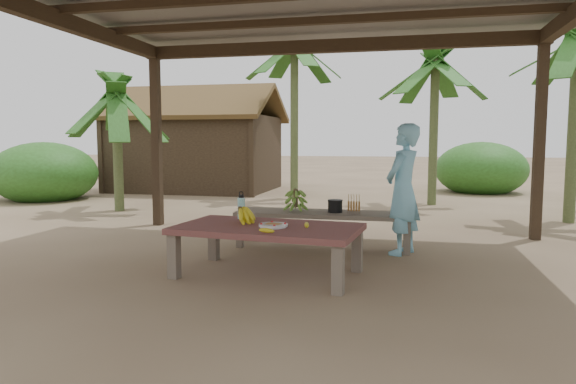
% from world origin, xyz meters
% --- Properties ---
extents(ground, '(80.00, 80.00, 0.00)m').
position_xyz_m(ground, '(0.00, 0.00, 0.00)').
color(ground, brown).
rests_on(ground, ground).
extents(work_table, '(1.90, 1.19, 0.50)m').
position_xyz_m(work_table, '(-0.28, -0.31, 0.43)').
color(work_table, brown).
rests_on(work_table, ground).
extents(bench, '(2.21, 0.62, 0.45)m').
position_xyz_m(bench, '(0.05, 1.15, 0.39)').
color(bench, brown).
rests_on(bench, ground).
extents(ripe_banana_bunch, '(0.33, 0.30, 0.18)m').
position_xyz_m(ripe_banana_bunch, '(-0.61, -0.20, 0.59)').
color(ripe_banana_bunch, yellow).
rests_on(ripe_banana_bunch, work_table).
extents(plate, '(0.29, 0.29, 0.04)m').
position_xyz_m(plate, '(-0.20, -0.39, 0.52)').
color(plate, white).
rests_on(plate, work_table).
extents(loose_banana_front, '(0.15, 0.09, 0.04)m').
position_xyz_m(loose_banana_front, '(-0.19, -0.70, 0.52)').
color(loose_banana_front, yellow).
rests_on(loose_banana_front, work_table).
extents(loose_banana_side, '(0.06, 0.14, 0.04)m').
position_xyz_m(loose_banana_side, '(0.11, -0.31, 0.52)').
color(loose_banana_side, yellow).
rests_on(loose_banana_side, work_table).
extents(water_flask, '(0.08, 0.08, 0.30)m').
position_xyz_m(water_flask, '(-0.68, 0.08, 0.63)').
color(water_flask, '#3FC4C6').
rests_on(water_flask, work_table).
extents(green_banana_stalk, '(0.27, 0.27, 0.30)m').
position_xyz_m(green_banana_stalk, '(-0.30, 1.15, 0.60)').
color(green_banana_stalk, '#598C2D').
rests_on(green_banana_stalk, bench).
extents(cooking_pot, '(0.18, 0.18, 0.15)m').
position_xyz_m(cooking_pot, '(0.20, 1.15, 0.53)').
color(cooking_pot, black).
rests_on(cooking_pot, bench).
extents(skewer_rack, '(0.18, 0.08, 0.24)m').
position_xyz_m(skewer_rack, '(0.44, 1.11, 0.57)').
color(skewer_rack, '#A57F47').
rests_on(skewer_rack, bench).
extents(woman, '(0.58, 0.67, 1.55)m').
position_xyz_m(woman, '(1.03, 0.97, 0.77)').
color(woman, '#76C1E0').
rests_on(woman, ground).
extents(hut, '(4.40, 3.43, 2.85)m').
position_xyz_m(hut, '(-4.50, 8.00, 1.10)').
color(hut, black).
rests_on(hut, ground).
extents(banana_plant_n, '(1.80, 1.80, 3.22)m').
position_xyz_m(banana_plant_n, '(1.62, 5.95, 2.73)').
color(banana_plant_n, '#596638').
rests_on(banana_plant_n, ground).
extents(banana_plant_nw, '(1.80, 1.80, 3.78)m').
position_xyz_m(banana_plant_nw, '(-1.45, 6.42, 3.27)').
color(banana_plant_nw, '#596638').
rests_on(banana_plant_nw, ground).
extents(banana_plant_w, '(1.80, 1.80, 2.44)m').
position_xyz_m(banana_plant_w, '(-4.29, 3.63, 1.97)').
color(banana_plant_w, '#596638').
rests_on(banana_plant_w, ground).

